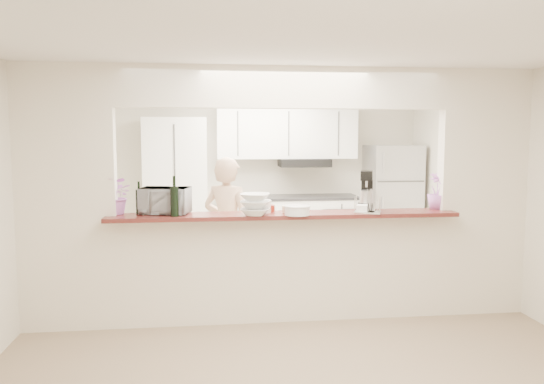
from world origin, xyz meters
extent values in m
plane|color=gray|center=(0.00, 0.00, 0.00)|extent=(6.00, 6.00, 0.00)
cube|color=silver|center=(0.00, 1.55, 0.01)|extent=(5.00, 2.90, 0.01)
cube|color=white|center=(-2.05, 0.00, 1.25)|extent=(0.90, 0.15, 2.50)
cube|color=white|center=(2.05, 0.00, 1.25)|extent=(0.90, 0.15, 2.50)
cube|color=white|center=(0.00, 0.00, 2.30)|extent=(3.20, 0.15, 0.40)
cube|color=white|center=(0.00, 0.00, 0.53)|extent=(3.20, 0.15, 1.05)
cube|color=maroon|center=(0.00, -0.05, 1.07)|extent=(3.40, 0.38, 0.04)
cube|color=white|center=(-1.20, 2.70, 1.05)|extent=(0.90, 0.60, 2.10)
cube|color=white|center=(0.45, 2.70, 0.45)|extent=(2.10, 0.60, 0.90)
cube|color=#2D2D30|center=(0.45, 2.70, 0.92)|extent=(2.10, 0.62, 0.04)
cube|color=white|center=(0.45, 2.83, 1.88)|extent=(2.10, 0.35, 0.75)
cube|color=black|center=(0.70, 2.72, 1.44)|extent=(0.75, 0.45, 0.12)
cube|color=black|center=(1.20, 2.40, 0.50)|extent=(0.55, 0.02, 0.55)
cube|color=#AFAFB4|center=(2.05, 2.65, 0.85)|extent=(0.75, 0.70, 1.70)
imported|color=pink|center=(-1.60, 0.05, 1.27)|extent=(0.40, 0.38, 0.36)
cylinder|color=black|center=(-1.05, -0.15, 1.23)|extent=(0.08, 0.08, 0.28)
cylinder|color=black|center=(-1.05, -0.15, 1.42)|extent=(0.03, 0.03, 0.10)
cylinder|color=black|center=(-1.40, 0.07, 1.21)|extent=(0.06, 0.06, 0.23)
cylinder|color=black|center=(-1.40, 0.07, 1.36)|extent=(0.02, 0.02, 0.08)
imported|color=#B3B4B8|center=(-1.15, 0.05, 1.22)|extent=(0.51, 0.39, 0.25)
imported|color=white|center=(-0.30, -0.17, 1.19)|extent=(0.34, 0.34, 0.20)
cylinder|color=white|center=(-0.25, 0.03, 1.15)|extent=(0.25, 0.25, 0.11)
cylinder|color=white|center=(-0.25, 0.03, 1.21)|extent=(0.26, 0.26, 0.01)
cylinder|color=white|center=(0.10, -0.19, 1.13)|extent=(0.24, 0.24, 0.08)
cylinder|color=white|center=(0.10, -0.19, 1.17)|extent=(0.25, 0.25, 0.01)
cylinder|color=maroon|center=(-0.15, 0.08, 1.12)|extent=(0.14, 0.14, 0.06)
cylinder|color=#CCB790|center=(0.05, -0.03, 1.12)|extent=(0.14, 0.14, 0.07)
cube|color=silver|center=(0.80, -0.15, 1.10)|extent=(0.29, 0.23, 0.02)
cube|color=white|center=(0.80, -0.15, 1.14)|extent=(0.14, 0.14, 0.06)
cube|color=black|center=(0.85, 0.05, 1.12)|extent=(0.25, 0.31, 0.07)
cube|color=black|center=(0.88, 0.14, 1.30)|extent=(0.14, 0.13, 0.29)
cube|color=black|center=(0.85, 0.04, 1.44)|extent=(0.18, 0.25, 0.10)
cylinder|color=#B7B7BC|center=(0.83, 0.00, 1.23)|extent=(0.13, 0.13, 0.12)
imported|color=#B261B4|center=(1.60, 0.05, 1.27)|extent=(0.27, 0.27, 0.37)
imported|color=#DBB08E|center=(-0.53, 0.80, 0.80)|extent=(0.69, 0.62, 1.60)
camera|label=1|loc=(-0.73, -5.11, 1.83)|focal=35.00mm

